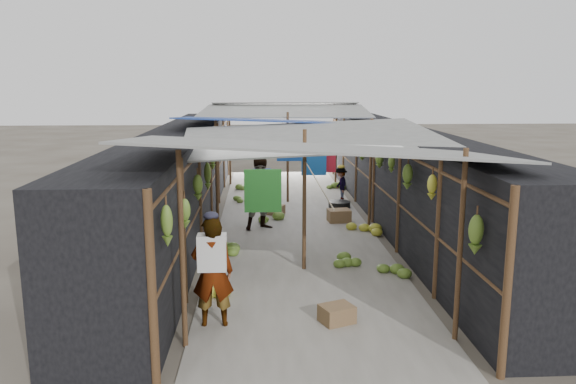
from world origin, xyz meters
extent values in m
plane|color=#6B6356|center=(0.00, 0.00, 0.00)|extent=(80.00, 80.00, 0.00)
cube|color=#9E998E|center=(0.00, 6.50, 0.01)|extent=(3.60, 16.00, 0.02)
cube|color=black|center=(-2.70, 6.50, 1.15)|extent=(1.40, 15.00, 2.30)
cube|color=black|center=(2.70, 6.50, 1.15)|extent=(1.40, 15.00, 2.30)
cube|color=brown|center=(0.28, 0.61, 0.14)|extent=(0.56, 0.51, 0.27)
cube|color=brown|center=(1.15, 6.55, 0.16)|extent=(0.58, 0.48, 0.32)
cube|color=brown|center=(-0.39, 7.40, 0.13)|extent=(0.52, 0.48, 0.27)
cylinder|color=black|center=(1.39, 8.18, 0.09)|extent=(0.60, 0.60, 0.18)
imported|color=silver|center=(-1.48, 0.62, 0.80)|extent=(0.60, 0.41, 1.60)
imported|color=#2031A3|center=(-0.75, 5.96, 0.86)|extent=(1.02, 0.92, 1.72)
imported|color=#433E3A|center=(1.56, 9.06, 0.51)|extent=(0.46, 0.70, 1.01)
cylinder|color=brown|center=(-1.80, 0.00, 1.30)|extent=(0.07, 0.07, 2.60)
cylinder|color=brown|center=(1.80, 0.00, 1.30)|extent=(0.07, 0.07, 2.60)
cylinder|color=brown|center=(0.00, 3.00, 1.30)|extent=(0.07, 0.07, 2.60)
cylinder|color=brown|center=(-1.80, 6.00, 1.30)|extent=(0.07, 0.07, 2.60)
cylinder|color=brown|center=(1.80, 6.00, 1.30)|extent=(0.07, 0.07, 2.60)
cylinder|color=brown|center=(0.00, 9.00, 1.30)|extent=(0.07, 0.07, 2.60)
cylinder|color=brown|center=(-1.80, 12.00, 1.30)|extent=(0.07, 0.07, 2.60)
cylinder|color=brown|center=(1.80, 12.00, 1.30)|extent=(0.07, 0.07, 2.60)
cube|color=gray|center=(0.00, 1.00, 2.50)|extent=(5.21, 3.19, 0.52)
cube|color=gray|center=(0.20, 4.20, 2.35)|extent=(5.23, 3.73, 0.50)
cube|color=navy|center=(-0.10, 7.50, 2.45)|extent=(5.40, 3.60, 0.41)
cube|color=gray|center=(0.00, 10.80, 2.55)|extent=(5.37, 3.66, 0.27)
cube|color=gray|center=(0.10, 13.20, 2.65)|extent=(5.00, 1.99, 0.24)
cylinder|color=brown|center=(-2.00, 6.50, 2.05)|extent=(0.06, 15.00, 0.06)
cylinder|color=brown|center=(2.00, 6.50, 2.05)|extent=(0.06, 15.00, 0.06)
cylinder|color=gray|center=(0.00, 6.50, 2.05)|extent=(0.02, 15.00, 0.02)
cube|color=#B81C2F|center=(0.64, 5.36, 1.75)|extent=(0.50, 0.03, 0.60)
cube|color=navy|center=(-0.42, 10.70, 1.75)|extent=(0.65, 0.03, 0.60)
cube|color=#1B5BB1|center=(0.39, 5.28, 1.72)|extent=(0.55, 0.03, 0.65)
cube|color=#297D2C|center=(-0.76, 1.94, 1.70)|extent=(0.60, 0.03, 0.70)
cube|color=#194BA6|center=(-0.02, 7.24, 1.75)|extent=(0.70, 0.03, 0.60)
cube|color=white|center=(0.59, 8.41, 1.77)|extent=(0.60, 0.03, 0.55)
ellipsoid|color=olive|center=(-1.88, -0.58, 1.78)|extent=(0.14, 0.12, 0.51)
ellipsoid|color=olive|center=(-1.88, 0.97, 1.57)|extent=(0.16, 0.14, 0.45)
ellipsoid|color=olive|center=(-1.88, 2.72, 1.62)|extent=(0.17, 0.15, 0.47)
ellipsoid|color=olive|center=(-1.88, 4.59, 1.50)|extent=(0.15, 0.12, 0.60)
ellipsoid|color=olive|center=(-1.88, 5.93, 1.69)|extent=(0.15, 0.13, 0.51)
ellipsoid|color=#A8A82B|center=(-1.88, 7.13, 1.67)|extent=(0.20, 0.17, 0.44)
ellipsoid|color=olive|center=(-1.88, 8.86, 1.82)|extent=(0.17, 0.14, 0.39)
ellipsoid|color=#A8A82B|center=(-1.88, 10.47, 1.73)|extent=(0.20, 0.17, 0.47)
ellipsoid|color=olive|center=(-1.88, 11.74, 1.56)|extent=(0.15, 0.13, 0.59)
ellipsoid|color=olive|center=(-1.88, 13.18, 1.47)|extent=(0.17, 0.15, 0.57)
ellipsoid|color=olive|center=(1.88, -0.29, 1.55)|extent=(0.19, 0.16, 0.52)
ellipsoid|color=#A8A82B|center=(1.88, 1.55, 1.81)|extent=(0.16, 0.13, 0.41)
ellipsoid|color=olive|center=(1.88, 3.01, 1.73)|extent=(0.19, 0.16, 0.48)
ellipsoid|color=olive|center=(1.88, 4.28, 1.78)|extent=(0.14, 0.12, 0.35)
ellipsoid|color=olive|center=(1.88, 5.42, 1.70)|extent=(0.19, 0.16, 0.36)
ellipsoid|color=olive|center=(1.88, 7.57, 1.57)|extent=(0.17, 0.14, 0.35)
ellipsoid|color=olive|center=(1.88, 8.89, 1.67)|extent=(0.19, 0.16, 0.51)
ellipsoid|color=olive|center=(1.88, 10.07, 1.75)|extent=(0.17, 0.15, 0.59)
ellipsoid|color=#A8A82B|center=(1.88, 11.61, 1.74)|extent=(0.17, 0.14, 0.59)
ellipsoid|color=olive|center=(1.88, 12.93, 1.68)|extent=(0.20, 0.17, 0.55)
ellipsoid|color=olive|center=(0.88, 3.24, 0.11)|extent=(0.44, 0.38, 0.22)
ellipsoid|color=olive|center=(1.70, 2.53, 0.16)|extent=(0.63, 0.53, 0.31)
ellipsoid|color=olive|center=(1.70, 10.96, 0.13)|extent=(0.50, 0.43, 0.25)
ellipsoid|color=olive|center=(1.36, 8.28, 0.13)|extent=(0.53, 0.45, 0.27)
ellipsoid|color=#A8A82B|center=(-1.51, 1.66, 0.18)|extent=(0.72, 0.61, 0.36)
ellipsoid|color=#A8A82B|center=(1.65, 5.55, 0.17)|extent=(0.67, 0.57, 0.34)
ellipsoid|color=olive|center=(-1.17, 9.09, 0.16)|extent=(0.66, 0.56, 0.33)
ellipsoid|color=olive|center=(-0.56, 6.71, 0.15)|extent=(0.58, 0.50, 0.29)
ellipsoid|color=olive|center=(-1.39, 11.09, 0.16)|extent=(0.64, 0.54, 0.32)
ellipsoid|color=olive|center=(-1.31, 4.01, 0.13)|extent=(0.54, 0.46, 0.27)
camera|label=1|loc=(-0.80, -6.91, 3.40)|focal=35.00mm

